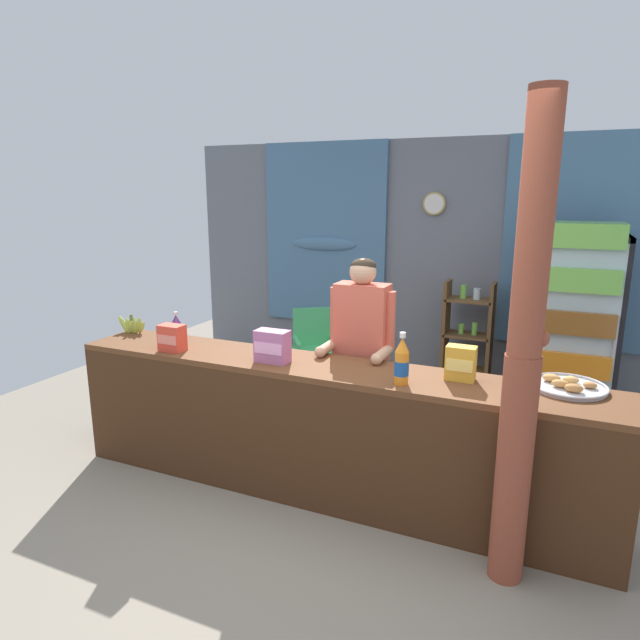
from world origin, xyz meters
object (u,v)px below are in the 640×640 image
object	(u,v)px
shopkeeper	(361,341)
pastry_tray	(568,386)
snack_box_choco_powder	(461,363)
banana_bunch	(132,326)
bottle_shelf_rack	(467,338)
drink_fridge	(573,316)
snack_box_wafer	(272,346)
snack_box_crackers	(172,338)
soda_bottle_orange_soda	(402,362)
stall_counter	(316,421)
timber_post	(523,365)
plastic_lawn_chair	(315,344)
soda_bottle_grape_soda	(176,329)

from	to	relation	value
shopkeeper	pastry_tray	xyz separation A→B (m)	(1.38, -0.25, -0.05)
snack_box_choco_powder	banana_bunch	bearing A→B (deg)	178.50
bottle_shelf_rack	shopkeeper	size ratio (longest dim) A/B	0.75
drink_fridge	snack_box_wafer	size ratio (longest dim) A/B	7.91
snack_box_choco_powder	banana_bunch	world-z (taller)	snack_box_choco_powder
banana_bunch	snack_box_crackers	bearing A→B (deg)	-23.70
bottle_shelf_rack	soda_bottle_orange_soda	xyz separation A→B (m)	(-0.02, -2.38, 0.44)
stall_counter	soda_bottle_orange_soda	size ratio (longest dim) A/B	11.67
stall_counter	shopkeeper	distance (m)	0.70
snack_box_wafer	snack_box_crackers	bearing A→B (deg)	-175.57
timber_post	drink_fridge	xyz separation A→B (m)	(0.26, 2.40, -0.22)
stall_counter	snack_box_crackers	size ratio (longest dim) A/B	19.41
soda_bottle_orange_soda	timber_post	bearing A→B (deg)	-20.01
pastry_tray	snack_box_wafer	bearing A→B (deg)	-172.29
stall_counter	banana_bunch	xyz separation A→B (m)	(-1.78, 0.26, 0.41)
plastic_lawn_chair	pastry_tray	bearing A→B (deg)	-34.77
timber_post	soda_bottle_orange_soda	distance (m)	0.75
stall_counter	bottle_shelf_rack	xyz separation A→B (m)	(0.59, 2.36, 0.05)
soda_bottle_grape_soda	snack_box_choco_powder	xyz separation A→B (m)	(2.14, 0.01, 0.01)
stall_counter	banana_bunch	size ratio (longest dim) A/B	13.71
plastic_lawn_chair	soda_bottle_grape_soda	distance (m)	1.88
bottle_shelf_rack	snack_box_crackers	xyz separation A→B (m)	(-1.73, -2.37, 0.40)
bottle_shelf_rack	snack_box_choco_powder	bearing A→B (deg)	-82.32
soda_bottle_orange_soda	banana_bunch	world-z (taller)	soda_bottle_orange_soda
plastic_lawn_chair	drink_fridge	bearing A→B (deg)	3.89
pastry_tray	timber_post	bearing A→B (deg)	-112.11
stall_counter	drink_fridge	size ratio (longest dim) A/B	2.07
timber_post	drink_fridge	distance (m)	2.42
shopkeeper	soda_bottle_grape_soda	world-z (taller)	shopkeeper
soda_bottle_orange_soda	banana_bunch	bearing A→B (deg)	173.06
stall_counter	plastic_lawn_chair	xyz separation A→B (m)	(-0.91, 1.96, -0.08)
soda_bottle_orange_soda	snack_box_choco_powder	world-z (taller)	soda_bottle_orange_soda
plastic_lawn_chair	soda_bottle_orange_soda	world-z (taller)	soda_bottle_orange_soda
soda_bottle_orange_soda	pastry_tray	world-z (taller)	soda_bottle_orange_soda
stall_counter	snack_box_choco_powder	bearing A→B (deg)	12.39
drink_fridge	soda_bottle_orange_soda	world-z (taller)	drink_fridge
stall_counter	timber_post	xyz separation A→B (m)	(1.26, -0.27, 0.64)
snack_box_wafer	soda_bottle_orange_soda	bearing A→B (deg)	-4.18
plastic_lawn_chair	soda_bottle_orange_soda	size ratio (longest dim) A/B	2.69
soda_bottle_orange_soda	soda_bottle_grape_soda	size ratio (longest dim) A/B	1.35
snack_box_wafer	pastry_tray	distance (m)	1.86
plastic_lawn_chair	snack_box_wafer	world-z (taller)	snack_box_wafer
stall_counter	pastry_tray	size ratio (longest dim) A/B	8.54
bottle_shelf_rack	shopkeeper	xyz separation A→B (m)	(-0.48, -1.82, 0.38)
shopkeeper	snack_box_wafer	distance (m)	0.68
soda_bottle_grape_soda	snack_box_wafer	size ratio (longest dim) A/B	1.04
timber_post	snack_box_wafer	size ratio (longest dim) A/B	11.06
bottle_shelf_rack	snack_box_crackers	world-z (taller)	bottle_shelf_rack
soda_bottle_orange_soda	banana_bunch	xyz separation A→B (m)	(-2.35, 0.29, -0.07)
drink_fridge	plastic_lawn_chair	xyz separation A→B (m)	(-2.42, -0.17, -0.50)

